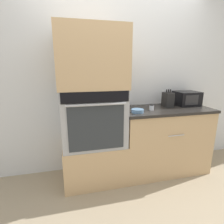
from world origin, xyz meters
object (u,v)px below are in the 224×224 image
knife_block (168,100)px  bowl (138,111)px  microwave (187,98)px  condiment_jar_near (124,104)px  wall_oven (93,116)px  condiment_jar_mid (152,107)px

knife_block → bowl: knife_block is taller
microwave → knife_block: 0.34m
condiment_jar_near → bowl: bearing=-77.0°
wall_oven → bowl: size_ratio=5.01×
wall_oven → condiment_jar_near: wall_oven is taller
microwave → knife_block: knife_block is taller
condiment_jar_near → condiment_jar_mid: condiment_jar_near is taller
condiment_jar_mid → microwave: bearing=15.9°
wall_oven → bowl: bearing=-14.9°
bowl → condiment_jar_mid: 0.23m
wall_oven → condiment_jar_near: size_ratio=8.68×
condiment_jar_near → condiment_jar_mid: size_ratio=1.04×
microwave → condiment_jar_mid: (-0.65, -0.19, -0.06)m
knife_block → condiment_jar_near: 0.63m
condiment_jar_near → condiment_jar_mid: 0.40m
knife_block → bowl: size_ratio=1.64×
knife_block → bowl: 0.58m
condiment_jar_mid → wall_oven: bearing=174.2°
wall_oven → condiment_jar_mid: size_ratio=9.04×
wall_oven → condiment_jar_mid: bearing=-5.8°
microwave → condiment_jar_mid: microwave is taller
condiment_jar_near → knife_block: bearing=-11.4°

